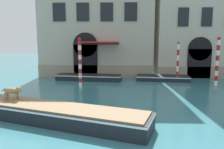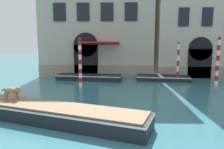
{
  "view_description": "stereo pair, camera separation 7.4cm",
  "coord_description": "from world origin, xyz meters",
  "px_view_note": "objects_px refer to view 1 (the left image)",
  "views": [
    {
      "loc": [
        0.67,
        -2.82,
        3.52
      ],
      "look_at": [
        0.19,
        12.25,
        1.2
      ],
      "focal_mm": 35.0,
      "sensor_mm": 36.0,
      "label": 1
    },
    {
      "loc": [
        0.75,
        -2.81,
        3.52
      ],
      "look_at": [
        0.19,
        12.25,
        1.2
      ],
      "focal_mm": 35.0,
      "sensor_mm": 36.0,
      "label": 2
    }
  ],
  "objects_px": {
    "boat_foreground": "(50,113)",
    "mooring_pole_1": "(217,61)",
    "dog_on_deck": "(13,91)",
    "mooring_pole_4": "(178,62)",
    "boat_moored_far": "(163,78)",
    "boat_moored_near_palazzo": "(89,77)",
    "mooring_pole_0": "(80,62)"
  },
  "relations": [
    {
      "from": "dog_on_deck",
      "to": "boat_moored_near_palazzo",
      "type": "relative_size",
      "value": 0.16
    },
    {
      "from": "boat_moored_far",
      "to": "mooring_pole_4",
      "type": "bearing_deg",
      "value": -28.97
    },
    {
      "from": "mooring_pole_0",
      "to": "boat_moored_far",
      "type": "bearing_deg",
      "value": 23.71
    },
    {
      "from": "boat_moored_near_palazzo",
      "to": "mooring_pole_4",
      "type": "bearing_deg",
      "value": 1.95
    },
    {
      "from": "dog_on_deck",
      "to": "boat_moored_near_palazzo",
      "type": "bearing_deg",
      "value": 79.75
    },
    {
      "from": "mooring_pole_4",
      "to": "mooring_pole_1",
      "type": "bearing_deg",
      "value": -27.73
    },
    {
      "from": "boat_moored_far",
      "to": "boat_moored_near_palazzo",
      "type": "bearing_deg",
      "value": -172.05
    },
    {
      "from": "boat_moored_far",
      "to": "dog_on_deck",
      "type": "bearing_deg",
      "value": -126.12
    },
    {
      "from": "boat_moored_far",
      "to": "mooring_pole_0",
      "type": "relative_size",
      "value": 1.27
    },
    {
      "from": "boat_foreground",
      "to": "boat_moored_near_palazzo",
      "type": "bearing_deg",
      "value": 107.12
    },
    {
      "from": "boat_foreground",
      "to": "boat_moored_far",
      "type": "height_order",
      "value": "boat_foreground"
    },
    {
      "from": "dog_on_deck",
      "to": "mooring_pole_1",
      "type": "xyz_separation_m",
      "value": [
        12.79,
        7.34,
        0.79
      ]
    },
    {
      "from": "mooring_pole_0",
      "to": "boat_moored_near_palazzo",
      "type": "bearing_deg",
      "value": 84.73
    },
    {
      "from": "mooring_pole_0",
      "to": "mooring_pole_1",
      "type": "distance_m",
      "value": 10.73
    },
    {
      "from": "dog_on_deck",
      "to": "mooring_pole_1",
      "type": "distance_m",
      "value": 14.77
    },
    {
      "from": "mooring_pole_0",
      "to": "mooring_pole_4",
      "type": "relative_size",
      "value": 1.09
    },
    {
      "from": "boat_foreground",
      "to": "boat_moored_far",
      "type": "xyz_separation_m",
      "value": [
        6.97,
        10.36,
        -0.15
      ]
    },
    {
      "from": "dog_on_deck",
      "to": "mooring_pole_0",
      "type": "height_order",
      "value": "mooring_pole_0"
    },
    {
      "from": "mooring_pole_4",
      "to": "boat_foreground",
      "type": "bearing_deg",
      "value": -130.12
    },
    {
      "from": "dog_on_deck",
      "to": "boat_moored_near_palazzo",
      "type": "distance_m",
      "value": 9.8
    },
    {
      "from": "dog_on_deck",
      "to": "boat_moored_near_palazzo",
      "type": "xyz_separation_m",
      "value": [
        2.36,
        9.46,
        -0.89
      ]
    },
    {
      "from": "boat_moored_far",
      "to": "mooring_pole_0",
      "type": "xyz_separation_m",
      "value": [
        -6.91,
        -3.04,
        1.68
      ]
    },
    {
      "from": "dog_on_deck",
      "to": "mooring_pole_4",
      "type": "bearing_deg",
      "value": 44.7
    },
    {
      "from": "boat_moored_near_palazzo",
      "to": "mooring_pole_0",
      "type": "relative_size",
      "value": 1.6
    },
    {
      "from": "boat_foreground",
      "to": "boat_moored_far",
      "type": "distance_m",
      "value": 12.48
    },
    {
      "from": "mooring_pole_0",
      "to": "boat_foreground",
      "type": "bearing_deg",
      "value": -90.42
    },
    {
      "from": "dog_on_deck",
      "to": "mooring_pole_4",
      "type": "distance_m",
      "value": 13.38
    },
    {
      "from": "boat_foreground",
      "to": "mooring_pole_4",
      "type": "xyz_separation_m",
      "value": [
        8.06,
        9.56,
        1.36
      ]
    },
    {
      "from": "boat_foreground",
      "to": "mooring_pole_1",
      "type": "distance_m",
      "value": 13.58
    },
    {
      "from": "boat_moored_near_palazzo",
      "to": "mooring_pole_4",
      "type": "xyz_separation_m",
      "value": [
        7.73,
        -0.71,
        1.48
      ]
    },
    {
      "from": "boat_moored_near_palazzo",
      "to": "boat_moored_far",
      "type": "xyz_separation_m",
      "value": [
        6.64,
        0.09,
        -0.03
      ]
    },
    {
      "from": "boat_moored_far",
      "to": "mooring_pole_4",
      "type": "xyz_separation_m",
      "value": [
        1.09,
        -0.8,
        1.51
      ]
    }
  ]
}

